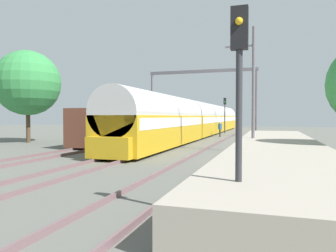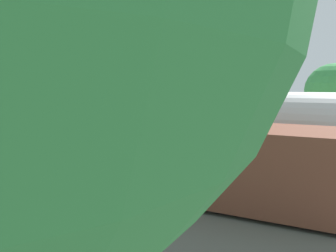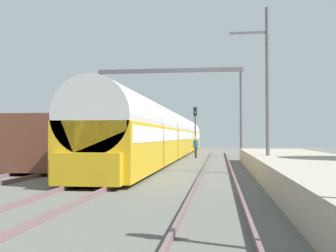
{
  "view_description": "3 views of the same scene",
  "coord_description": "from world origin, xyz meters",
  "px_view_note": "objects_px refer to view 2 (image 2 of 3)",
  "views": [
    {
      "loc": [
        7.65,
        -16.66,
        2.28
      ],
      "look_at": [
        0.0,
        7.56,
        1.53
      ],
      "focal_mm": 34.15,
      "sensor_mm": 36.0,
      "label": 1
    },
    {
      "loc": [
        -14.67,
        3.69,
        4.32
      ],
      "look_at": [
        -0.91,
        9.84,
        2.18
      ],
      "focal_mm": 31.33,
      "sensor_mm": 36.0,
      "label": 2
    },
    {
      "loc": [
        4.42,
        -15.88,
        1.81
      ],
      "look_at": [
        0.0,
        19.89,
        2.71
      ],
      "focal_mm": 44.68,
      "sensor_mm": 36.0,
      "label": 3
    }
  ],
  "objects_px": {
    "passenger_train": "(16,117)",
    "catenary_gantry": "(25,65)",
    "person_crossing": "(75,128)",
    "freight_car": "(166,157)"
  },
  "relations": [
    {
      "from": "freight_car",
      "to": "person_crossing",
      "type": "xyz_separation_m",
      "value": [
        6.76,
        10.7,
        -0.44
      ]
    },
    {
      "from": "person_crossing",
      "to": "freight_car",
      "type": "bearing_deg",
      "value": -79.96
    },
    {
      "from": "freight_car",
      "to": "person_crossing",
      "type": "distance_m",
      "value": 12.66
    },
    {
      "from": "passenger_train",
      "to": "catenary_gantry",
      "type": "distance_m",
      "value": 3.91
    },
    {
      "from": "passenger_train",
      "to": "person_crossing",
      "type": "xyz_separation_m",
      "value": [
        2.46,
        -3.12,
        -0.94
      ]
    },
    {
      "from": "freight_car",
      "to": "person_crossing",
      "type": "height_order",
      "value": "freight_car"
    },
    {
      "from": "passenger_train",
      "to": "freight_car",
      "type": "xyz_separation_m",
      "value": [
        -4.3,
        -13.81,
        -0.5
      ]
    },
    {
      "from": "catenary_gantry",
      "to": "freight_car",
      "type": "bearing_deg",
      "value": -108.92
    },
    {
      "from": "catenary_gantry",
      "to": "passenger_train",
      "type": "bearing_deg",
      "value": 90.0
    },
    {
      "from": "freight_car",
      "to": "passenger_train",
      "type": "bearing_deg",
      "value": 72.7
    }
  ]
}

